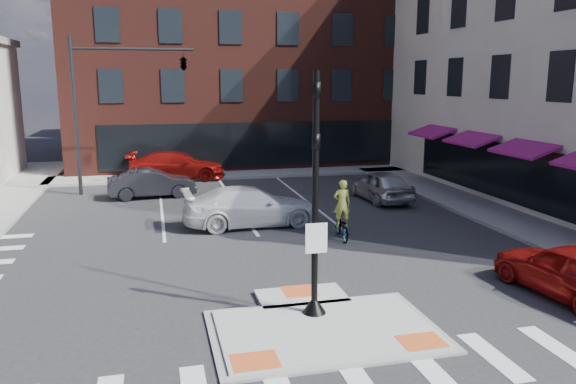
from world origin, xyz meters
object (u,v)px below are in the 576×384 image
object	(u,v)px
red_sedan	(571,271)
cyclist	(342,219)
bg_car_red	(177,166)
bg_car_dark	(152,183)
bg_car_silver	(380,185)
white_pickup	(251,206)

from	to	relation	value
red_sedan	cyclist	world-z (taller)	cyclist
bg_car_red	bg_car_dark	bearing A→B (deg)	172.27
bg_car_silver	cyclist	world-z (taller)	cyclist
bg_car_dark	bg_car_silver	distance (m)	11.50
white_pickup	bg_car_dark	bearing A→B (deg)	27.71
red_sedan	bg_car_red	xyz separation A→B (m)	(-9.59, 21.50, 0.06)
cyclist	white_pickup	bearing A→B (deg)	-36.45
red_sedan	white_pickup	xyz separation A→B (m)	(-7.15, 9.72, 0.03)
bg_car_red	cyclist	xyz separation A→B (m)	(5.41, -14.50, -0.07)
bg_car_silver	red_sedan	bearing A→B (deg)	85.90
white_pickup	bg_car_red	xyz separation A→B (m)	(-2.44, 11.78, 0.02)
white_pickup	bg_car_silver	distance (m)	7.77
bg_car_dark	cyclist	bearing A→B (deg)	-148.54
white_pickup	bg_car_silver	xyz separation A→B (m)	(7.04, 3.28, -0.04)
red_sedan	bg_car_red	world-z (taller)	bg_car_red
bg_car_dark	bg_car_silver	size ratio (longest dim) A/B	0.97
white_pickup	bg_car_dark	xyz separation A→B (m)	(-3.92, 6.75, -0.08)
white_pickup	bg_car_silver	world-z (taller)	white_pickup
red_sedan	white_pickup	size ratio (longest dim) A/B	0.82
bg_car_red	bg_car_silver	bearing A→B (deg)	-123.24
bg_car_dark	bg_car_silver	world-z (taller)	bg_car_silver
red_sedan	bg_car_red	bearing A→B (deg)	-73.01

